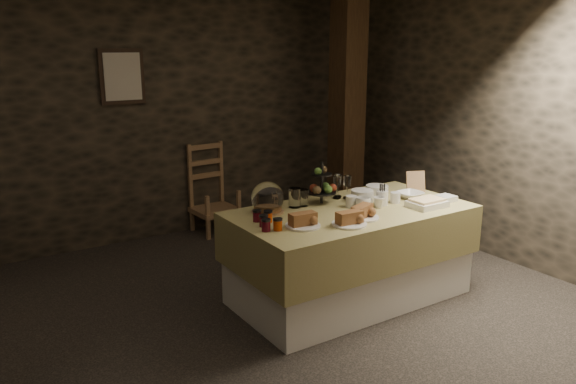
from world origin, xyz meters
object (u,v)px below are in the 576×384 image
timber_column (347,115)px  fruit_stand (323,187)px  chair (212,193)px  buffet_table (350,247)px

timber_column → fruit_stand: (-1.30, -1.30, -0.39)m
chair → fruit_stand: fruit_stand is taller
chair → buffet_table: bearing=-89.3°
buffet_table → fruit_stand: size_ratio=5.57×
chair → fruit_stand: bearing=-91.3°
chair → fruit_stand: size_ratio=2.21×
buffet_table → chair: size_ratio=2.52×
chair → timber_column: timber_column is taller
buffet_table → fruit_stand: 0.55m
fruit_stand → buffet_table: bearing=-72.1°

